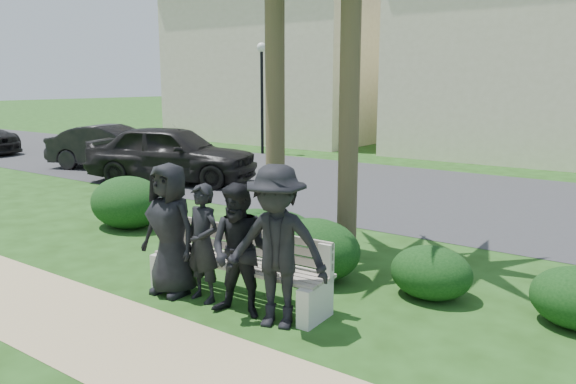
% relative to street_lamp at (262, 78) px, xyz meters
% --- Properties ---
extents(ground, '(160.00, 160.00, 0.00)m').
position_rel_street_lamp_xyz_m(ground, '(9.00, -12.00, -2.94)').
color(ground, '#1E3E11').
rests_on(ground, ground).
extents(footpath, '(30.00, 1.60, 0.01)m').
position_rel_street_lamp_xyz_m(footpath, '(9.00, -13.80, -2.94)').
color(footpath, tan).
rests_on(footpath, ground).
extents(asphalt_street, '(160.00, 8.00, 0.01)m').
position_rel_street_lamp_xyz_m(asphalt_street, '(9.00, -4.00, -2.94)').
color(asphalt_street, '#2D2D30').
rests_on(asphalt_street, ground).
extents(stucco_bldg_left, '(10.40, 8.40, 7.30)m').
position_rel_street_lamp_xyz_m(stucco_bldg_left, '(-3.00, 6.00, 0.72)').
color(stucco_bldg_left, beige).
rests_on(stucco_bldg_left, ground).
extents(stucco_bldg_right, '(8.40, 8.40, 7.30)m').
position_rel_street_lamp_xyz_m(stucco_bldg_right, '(8.00, 6.00, 0.72)').
color(stucco_bldg_right, beige).
rests_on(stucco_bldg_right, ground).
extents(street_lamp, '(0.36, 0.36, 4.29)m').
position_rel_street_lamp_xyz_m(street_lamp, '(0.00, 0.00, 0.00)').
color(street_lamp, black).
rests_on(street_lamp, ground).
extents(park_bench, '(2.59, 0.69, 0.90)m').
position_rel_street_lamp_xyz_m(park_bench, '(9.18, -12.13, -2.54)').
color(park_bench, gray).
rests_on(park_bench, ground).
extents(man_a, '(0.88, 0.58, 1.78)m').
position_rel_street_lamp_xyz_m(man_a, '(8.31, -12.49, -2.05)').
color(man_a, black).
rests_on(man_a, ground).
extents(man_b, '(0.59, 0.42, 1.55)m').
position_rel_street_lamp_xyz_m(man_b, '(8.83, -12.42, -2.17)').
color(man_b, black).
rests_on(man_b, ground).
extents(man_c, '(0.92, 0.78, 1.64)m').
position_rel_street_lamp_xyz_m(man_c, '(9.54, -12.51, -2.12)').
color(man_c, black).
rests_on(man_c, ground).
extents(man_d, '(1.39, 1.05, 1.91)m').
position_rel_street_lamp_xyz_m(man_d, '(10.07, -12.49, -1.99)').
color(man_d, black).
rests_on(man_d, ground).
extents(hedge_a, '(1.59, 1.31, 1.03)m').
position_rel_street_lamp_xyz_m(hedge_a, '(4.94, -10.52, -2.43)').
color(hedge_a, black).
rests_on(hedge_a, ground).
extents(hedge_b, '(1.14, 0.94, 0.74)m').
position_rel_street_lamp_xyz_m(hedge_b, '(8.04, -10.31, -2.57)').
color(hedge_b, black).
rests_on(hedge_b, ground).
extents(hedge_c, '(1.28, 1.06, 0.84)m').
position_rel_street_lamp_xyz_m(hedge_c, '(8.66, -10.51, -2.52)').
color(hedge_c, black).
rests_on(hedge_c, ground).
extents(hedge_d, '(1.39, 1.15, 0.91)m').
position_rel_street_lamp_xyz_m(hedge_d, '(9.53, -10.85, -2.49)').
color(hedge_d, black).
rests_on(hedge_d, ground).
extents(hedge_e, '(1.09, 0.90, 0.71)m').
position_rel_street_lamp_xyz_m(hedge_e, '(11.19, -10.57, -2.59)').
color(hedge_e, black).
rests_on(hedge_e, ground).
extents(car_a, '(5.18, 3.53, 1.64)m').
position_rel_street_lamp_xyz_m(car_a, '(1.93, -6.56, -2.12)').
color(car_a, black).
rests_on(car_a, ground).
extents(car_b, '(4.53, 2.85, 1.41)m').
position_rel_street_lamp_xyz_m(car_b, '(-1.51, -5.92, -2.24)').
color(car_b, black).
rests_on(car_b, ground).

